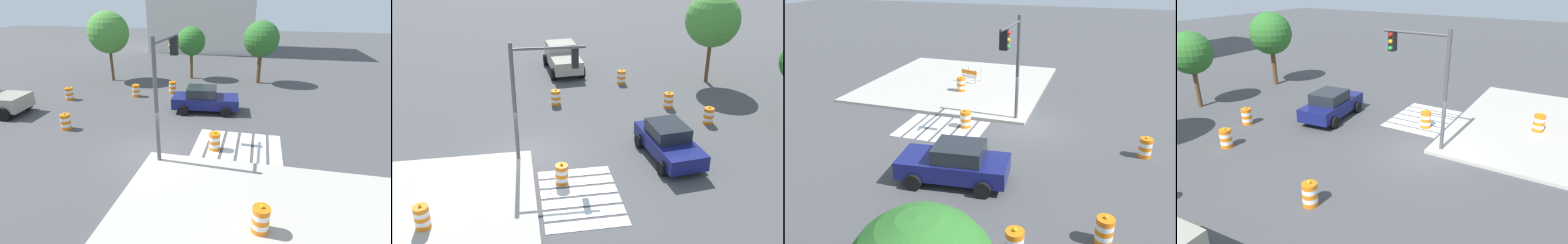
# 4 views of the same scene
# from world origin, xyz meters

# --- Properties ---
(ground_plane) EXTENTS (120.00, 120.00, 0.00)m
(ground_plane) POSITION_xyz_m (0.00, 0.00, 0.00)
(ground_plane) COLOR #474749
(crosswalk_stripes) EXTENTS (4.35, 3.20, 0.02)m
(crosswalk_stripes) POSITION_xyz_m (4.00, 1.80, 0.01)
(crosswalk_stripes) COLOR silver
(crosswalk_stripes) RESTS_ON ground
(sports_car) EXTENTS (4.48, 2.49, 1.63)m
(sports_car) POSITION_xyz_m (1.42, 6.40, 0.81)
(sports_car) COLOR navy
(sports_car) RESTS_ON ground
(pickup_truck) EXTENTS (5.28, 2.64, 1.92)m
(pickup_truck) POSITION_xyz_m (-12.42, 3.01, 0.97)
(pickup_truck) COLOR gray
(pickup_truck) RESTS_ON ground
(traffic_barrel_near_corner) EXTENTS (0.56, 0.56, 1.02)m
(traffic_barrel_near_corner) POSITION_xyz_m (-5.85, 1.84, 0.45)
(traffic_barrel_near_corner) COLOR orange
(traffic_barrel_near_corner) RESTS_ON ground
(traffic_barrel_crosswalk_end) EXTENTS (0.56, 0.56, 1.02)m
(traffic_barrel_crosswalk_end) POSITION_xyz_m (2.89, 1.18, 0.45)
(traffic_barrel_crosswalk_end) COLOR orange
(traffic_barrel_crosswalk_end) RESTS_ON ground
(traffic_barrel_median_near) EXTENTS (0.56, 0.56, 1.02)m
(traffic_barrel_median_near) POSITION_xyz_m (-4.29, 8.39, 0.45)
(traffic_barrel_median_near) COLOR orange
(traffic_barrel_median_near) RESTS_ON ground
(traffic_barrel_median_far) EXTENTS (0.56, 0.56, 1.02)m
(traffic_barrel_median_far) POSITION_xyz_m (-8.82, 6.61, 0.45)
(traffic_barrel_median_far) COLOR orange
(traffic_barrel_median_far) RESTS_ON ground
(traffic_barrel_far_curb) EXTENTS (0.56, 0.56, 1.02)m
(traffic_barrel_far_curb) POSITION_xyz_m (-1.80, 9.83, 0.45)
(traffic_barrel_far_curb) COLOR orange
(traffic_barrel_far_curb) RESTS_ON ground
(traffic_barrel_on_sidewalk) EXTENTS (0.56, 0.56, 1.02)m
(traffic_barrel_on_sidewalk) POSITION_xyz_m (5.16, -4.15, 0.60)
(traffic_barrel_on_sidewalk) COLOR orange
(traffic_barrel_on_sidewalk) RESTS_ON sidewalk_corner
(traffic_light_pole) EXTENTS (0.47, 3.29, 5.50)m
(traffic_light_pole) POSITION_xyz_m (0.61, 0.54, 3.91)
(traffic_light_pole) COLOR #4C4C51
(traffic_light_pole) RESTS_ON sidewalk_corner
(street_tree_streetside_mid) EXTENTS (3.57, 3.57, 6.03)m
(street_tree_streetside_mid) POSITION_xyz_m (-8.24, 12.45, 4.23)
(street_tree_streetside_mid) COLOR brown
(street_tree_streetside_mid) RESTS_ON ground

